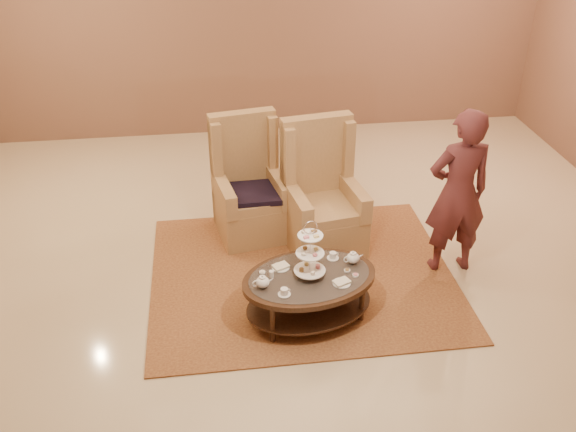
{
  "coord_description": "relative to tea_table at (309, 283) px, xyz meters",
  "views": [
    {
      "loc": [
        -0.81,
        -4.93,
        3.8
      ],
      "look_at": [
        -0.12,
        0.2,
        0.73
      ],
      "focal_mm": 40.0,
      "sensor_mm": 36.0,
      "label": 1
    }
  ],
  "objects": [
    {
      "name": "person",
      "position": [
        1.53,
        0.59,
        0.49
      ],
      "size": [
        0.64,
        0.44,
        1.72
      ],
      "rotation": [
        0.0,
        0.0,
        3.19
      ],
      "color": "#522325",
      "rests_on": "ground"
    },
    {
      "name": "ceiling",
      "position": [
        0.01,
        0.4,
        -0.37
      ],
      "size": [
        8.0,
        8.0,
        0.02
      ],
      "primitive_type": "cube",
      "color": "white",
      "rests_on": "ground"
    },
    {
      "name": "rug",
      "position": [
        0.04,
        0.63,
        -0.36
      ],
      "size": [
        2.98,
        2.49,
        0.02
      ],
      "rotation": [
        0.0,
        0.0,
        0.0
      ],
      "color": "#A16E39",
      "rests_on": "ground"
    },
    {
      "name": "armchair_left",
      "position": [
        -0.41,
        1.57,
        0.08
      ],
      "size": [
        0.83,
        0.85,
        1.32
      ],
      "rotation": [
        0.0,
        0.0,
        0.18
      ],
      "color": "tan",
      "rests_on": "ground"
    },
    {
      "name": "wall_back",
      "position": [
        0.01,
        4.4,
        1.38
      ],
      "size": [
        8.0,
        0.04,
        3.5
      ],
      "primitive_type": "cube",
      "color": "#865D49",
      "rests_on": "ground"
    },
    {
      "name": "tea_table",
      "position": [
        0.0,
        0.0,
        0.0
      ],
      "size": [
        1.37,
        1.08,
        1.02
      ],
      "rotation": [
        0.0,
        0.0,
        0.21
      ],
      "color": "black",
      "rests_on": "ground"
    },
    {
      "name": "armchair_right",
      "position": [
        0.32,
        1.21,
        0.09
      ],
      "size": [
        0.85,
        0.88,
        1.38
      ],
      "rotation": [
        0.0,
        0.0,
        0.16
      ],
      "color": "tan",
      "rests_on": "ground"
    },
    {
      "name": "ground",
      "position": [
        0.01,
        0.4,
        -0.37
      ],
      "size": [
        8.0,
        8.0,
        0.0
      ],
      "primitive_type": "plane",
      "color": "beige",
      "rests_on": "ground"
    }
  ]
}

